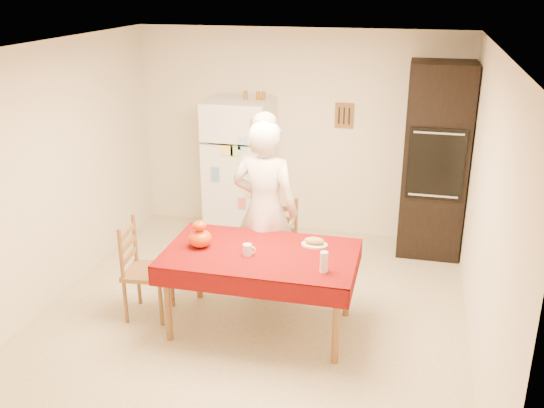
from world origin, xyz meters
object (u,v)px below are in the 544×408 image
(dining_table, at_px, (261,259))
(seated_woman, at_px, (265,211))
(refrigerator, at_px, (240,169))
(chair_left, at_px, (141,266))
(oven_cabinet, at_px, (435,161))
(coffee_mug, at_px, (247,250))
(bread_plate, at_px, (314,245))
(chair_far, at_px, (279,243))
(pumpkin_lower, at_px, (200,239))
(wine_glass, at_px, (324,262))

(dining_table, bearing_deg, seated_woman, 100.34)
(refrigerator, height_order, chair_left, refrigerator)
(oven_cabinet, distance_m, coffee_mug, 2.70)
(dining_table, bearing_deg, bread_plate, 29.16)
(coffee_mug, bearing_deg, chair_far, 84.23)
(dining_table, bearing_deg, pumpkin_lower, -178.62)
(seated_woman, xyz_separation_m, bread_plate, (0.55, -0.36, -0.14))
(wine_glass, bearing_deg, bread_plate, 108.31)
(chair_far, height_order, chair_left, same)
(chair_far, bearing_deg, refrigerator, 105.10)
(oven_cabinet, height_order, chair_left, oven_cabinet)
(dining_table, height_order, coffee_mug, coffee_mug)
(chair_far, bearing_deg, wine_glass, -75.69)
(seated_woman, distance_m, coffee_mug, 0.70)
(chair_left, relative_size, bread_plate, 3.96)
(chair_far, relative_size, bread_plate, 3.96)
(chair_left, bearing_deg, pumpkin_lower, -93.82)
(wine_glass, bearing_deg, pumpkin_lower, 168.78)
(oven_cabinet, bearing_deg, wine_glass, -110.82)
(dining_table, xyz_separation_m, chair_far, (-0.01, 0.78, -0.18))
(seated_woman, bearing_deg, dining_table, 108.02)
(refrigerator, bearing_deg, seated_woman, -64.61)
(pumpkin_lower, bearing_deg, seated_woman, 54.45)
(oven_cabinet, distance_m, chair_far, 2.08)
(chair_far, xyz_separation_m, chair_left, (-1.14, -0.81, 0.00))
(pumpkin_lower, bearing_deg, coffee_mug, -8.67)
(seated_woman, bearing_deg, oven_cabinet, -129.54)
(refrigerator, relative_size, coffee_mug, 17.00)
(pumpkin_lower, relative_size, wine_glass, 1.20)
(refrigerator, xyz_separation_m, oven_cabinet, (2.28, 0.05, 0.25))
(seated_woman, height_order, coffee_mug, seated_woman)
(refrigerator, relative_size, oven_cabinet, 0.77)
(refrigerator, xyz_separation_m, chair_far, (0.78, -1.26, -0.34))
(bread_plate, bearing_deg, chair_far, 130.23)
(chair_far, bearing_deg, bread_plate, -66.40)
(coffee_mug, bearing_deg, seated_woman, 91.20)
(oven_cabinet, bearing_deg, dining_table, -125.48)
(refrigerator, relative_size, pumpkin_lower, 8.05)
(oven_cabinet, distance_m, pumpkin_lower, 2.94)
(refrigerator, distance_m, coffee_mug, 2.24)
(chair_left, bearing_deg, bread_plate, -85.76)
(chair_far, distance_m, coffee_mug, 0.92)
(pumpkin_lower, bearing_deg, bread_plate, 14.58)
(pumpkin_lower, bearing_deg, chair_left, -178.14)
(coffee_mug, height_order, pumpkin_lower, pumpkin_lower)
(oven_cabinet, xyz_separation_m, pumpkin_lower, (-2.04, -2.10, -0.26))
(dining_table, distance_m, pumpkin_lower, 0.58)
(dining_table, bearing_deg, refrigerator, 111.18)
(chair_far, relative_size, wine_glass, 5.40)
(pumpkin_lower, height_order, bread_plate, pumpkin_lower)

